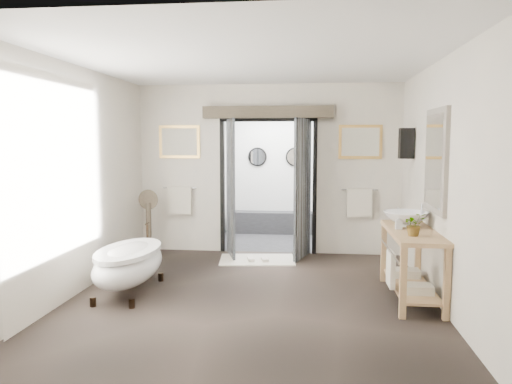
# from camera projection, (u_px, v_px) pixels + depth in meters

# --- Properties ---
(ground_plane) EXTENTS (5.00, 5.00, 0.00)m
(ground_plane) POSITION_uv_depth(u_px,v_px,m) (251.00, 296.00, 6.25)
(ground_plane) COLOR #42362E
(room_shell) EXTENTS (4.52, 5.02, 2.91)m
(room_shell) POSITION_uv_depth(u_px,v_px,m) (246.00, 147.00, 5.94)
(room_shell) COLOR beige
(room_shell) RESTS_ON ground_plane
(shower_room) EXTENTS (2.22, 2.01, 2.51)m
(shower_room) POSITION_uv_depth(u_px,v_px,m) (274.00, 192.00, 10.11)
(shower_room) COLOR black
(shower_room) RESTS_ON ground_plane
(back_wall_dressing) EXTENTS (3.82, 0.79, 2.52)m
(back_wall_dressing) POSITION_uv_depth(u_px,v_px,m) (267.00, 163.00, 8.38)
(back_wall_dressing) COLOR black
(back_wall_dressing) RESTS_ON ground_plane
(clawfoot_tub) EXTENTS (0.72, 1.60, 0.78)m
(clawfoot_tub) POSITION_uv_depth(u_px,v_px,m) (129.00, 263.00, 6.35)
(clawfoot_tub) COLOR black
(clawfoot_tub) RESTS_ON ground_plane
(vanity) EXTENTS (0.57, 1.60, 0.85)m
(vanity) POSITION_uv_depth(u_px,v_px,m) (410.00, 258.00, 6.10)
(vanity) COLOR tan
(vanity) RESTS_ON ground_plane
(pedestal_mirror) EXTENTS (0.33, 0.22, 1.13)m
(pedestal_mirror) POSITION_uv_depth(u_px,v_px,m) (149.00, 228.00, 8.34)
(pedestal_mirror) COLOR brown
(pedestal_mirror) RESTS_ON ground_plane
(rug) EXTENTS (1.28, 0.93, 0.01)m
(rug) POSITION_uv_depth(u_px,v_px,m) (257.00, 260.00, 8.13)
(rug) COLOR beige
(rug) RESTS_ON ground_plane
(slippers) EXTENTS (0.38, 0.26, 0.05)m
(slippers) POSITION_uv_depth(u_px,v_px,m) (258.00, 259.00, 8.04)
(slippers) COLOR beige
(slippers) RESTS_ON rug
(basin) EXTENTS (0.61, 0.61, 0.19)m
(basin) POSITION_uv_depth(u_px,v_px,m) (406.00, 219.00, 6.34)
(basin) COLOR white
(basin) RESTS_ON vanity
(plant) EXTENTS (0.28, 0.26, 0.27)m
(plant) POSITION_uv_depth(u_px,v_px,m) (414.00, 224.00, 5.71)
(plant) COLOR gray
(plant) RESTS_ON vanity
(soap_bottle_a) EXTENTS (0.08, 0.08, 0.18)m
(soap_bottle_a) POSITION_uv_depth(u_px,v_px,m) (399.00, 222.00, 6.16)
(soap_bottle_a) COLOR gray
(soap_bottle_a) RESTS_ON vanity
(soap_bottle_b) EXTENTS (0.14, 0.14, 0.18)m
(soap_bottle_b) POSITION_uv_depth(u_px,v_px,m) (398.00, 214.00, 6.79)
(soap_bottle_b) COLOR gray
(soap_bottle_b) RESTS_ON vanity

